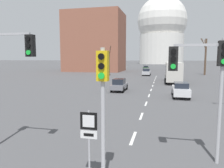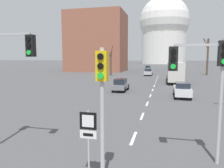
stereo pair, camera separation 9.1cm
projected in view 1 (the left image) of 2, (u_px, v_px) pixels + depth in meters
The scene contains 23 objects.
lane_stripe_1 at pixel (133, 138), 11.50m from camera, with size 0.16×2.00×0.01m, color silver.
lane_stripe_2 at pixel (141, 116), 15.85m from camera, with size 0.16×2.00×0.01m, color silver.
lane_stripe_3 at pixel (146, 104), 20.21m from camera, with size 0.16×2.00×0.01m, color silver.
lane_stripe_4 at pixel (149, 96), 24.56m from camera, with size 0.16×2.00×0.01m, color silver.
lane_stripe_5 at pixel (151, 90), 28.91m from camera, with size 0.16×2.00×0.01m, color silver.
lane_stripe_6 at pixel (153, 86), 33.27m from camera, with size 0.16×2.00×0.01m, color silver.
lane_stripe_7 at pixel (154, 83), 37.62m from camera, with size 0.16×2.00×0.01m, color silver.
lane_stripe_8 at pixel (155, 80), 41.97m from camera, with size 0.16×2.00×0.01m, color silver.
lane_stripe_9 at pixel (156, 78), 46.33m from camera, with size 0.16×2.00×0.01m, color silver.
lane_stripe_10 at pixel (156, 76), 50.68m from camera, with size 0.16×2.00×0.01m, color silver.
traffic_signal_centre_tall at pixel (103, 90), 7.00m from camera, with size 0.36×0.34×4.52m.
traffic_signal_near_right at pixel (204, 69), 8.46m from camera, with size 2.18×0.34×4.94m.
traffic_signal_near_left at pixel (5, 58), 9.95m from camera, with size 2.36×0.34×5.51m.
route_sign_post at pixel (89, 133), 7.48m from camera, with size 0.60×0.08×2.41m.
sedan_near_left at pixel (181, 89), 23.59m from camera, with size 1.75×4.48×1.61m.
sedan_near_right at pixel (119, 85), 27.96m from camera, with size 1.68×4.17×1.59m.
sedan_mid_centre at pixel (147, 72), 53.13m from camera, with size 1.91×4.35×1.71m.
sedan_far_left at pixel (146, 68), 77.50m from camera, with size 1.90×4.60×1.63m.
city_bus at pixel (173, 70), 38.19m from camera, with size 2.66×10.80×3.48m.
bare_tree_left_near at pixel (109, 63), 53.00m from camera, with size 2.28×2.25×7.15m.
bare_tree_right_near at pixel (205, 55), 54.15m from camera, with size 1.50×3.25×9.23m.
capitol_dome at pixel (162, 30), 164.10m from camera, with size 36.44×36.44×51.48m.
apartment_block_left at pixel (95, 42), 71.01m from camera, with size 18.00×14.00×18.74m, color #935642.
Camera 1 is at (1.42, -2.72, 4.18)m, focal length 35.00 mm.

